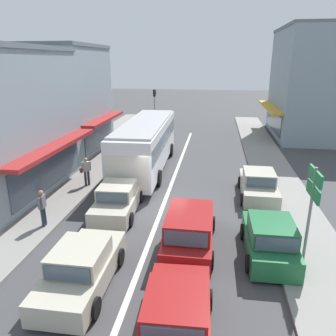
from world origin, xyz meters
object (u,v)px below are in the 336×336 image
object	(u,v)px
sedan_queue_far_back	(176,321)
traffic_light_downstreet	(155,103)
directional_road_sign	(313,193)
pedestrian_far_walker	(42,206)
city_bus	(146,142)
pedestrian_browsing_midblock	(128,136)
wagon_behind_bus_near	(190,229)
sedan_behind_bus_mid	(118,200)
parked_sedan_kerb_second	(258,185)
sedan_adjacent_lane_lead	(82,268)
pedestrian_with_handbag_near	(86,170)
parked_hatchback_kerb_front	(269,239)

from	to	relation	value
sedan_queue_far_back	traffic_light_downstreet	distance (m)	26.69
directional_road_sign	pedestrian_far_walker	bearing A→B (deg)	174.49
city_bus	pedestrian_far_walker	world-z (taller)	city_bus
directional_road_sign	pedestrian_browsing_midblock	distance (m)	17.92
wagon_behind_bus_near	sedan_behind_bus_mid	bearing A→B (deg)	145.13
parked_sedan_kerb_second	pedestrian_browsing_midblock	distance (m)	12.75
sedan_adjacent_lane_lead	traffic_light_downstreet	bearing A→B (deg)	95.12
sedan_queue_far_back	pedestrian_far_walker	distance (m)	8.20
city_bus	parked_sedan_kerb_second	world-z (taller)	city_bus
sedan_adjacent_lane_lead	parked_sedan_kerb_second	distance (m)	10.46
city_bus	pedestrian_with_handbag_near	xyz separation A→B (m)	(-2.67, -3.79, -0.81)
pedestrian_browsing_midblock	pedestrian_far_walker	distance (m)	13.51
sedan_queue_far_back	directional_road_sign	bearing A→B (deg)	45.31
wagon_behind_bus_near	pedestrian_far_walker	size ratio (longest dim) A/B	2.76
wagon_behind_bus_near	directional_road_sign	world-z (taller)	directional_road_sign
city_bus	wagon_behind_bus_near	size ratio (longest dim) A/B	2.42
parked_sedan_kerb_second	traffic_light_downstreet	distance (m)	18.25
sedan_queue_far_back	parked_hatchback_kerb_front	distance (m)	5.24
pedestrian_with_handbag_near	traffic_light_downstreet	bearing A→B (deg)	86.61
sedan_queue_far_back	pedestrian_with_handbag_near	bearing A→B (deg)	122.36
parked_sedan_kerb_second	pedestrian_with_handbag_near	world-z (taller)	pedestrian_with_handbag_near
pedestrian_browsing_midblock	sedan_adjacent_lane_lead	bearing A→B (deg)	-79.81
directional_road_sign	sedan_queue_far_back	bearing A→B (deg)	-134.69
sedan_adjacent_lane_lead	pedestrian_with_handbag_near	world-z (taller)	pedestrian_with_handbag_near
sedan_behind_bus_mid	wagon_behind_bus_near	size ratio (longest dim) A/B	0.95
sedan_adjacent_lane_lead	sedan_behind_bus_mid	world-z (taller)	same
pedestrian_far_walker	parked_hatchback_kerb_front	bearing A→B (deg)	-4.96
pedestrian_browsing_midblock	sedan_behind_bus_mid	bearing A→B (deg)	-77.26
sedan_adjacent_lane_lead	wagon_behind_bus_near	distance (m)	4.28
traffic_light_downstreet	sedan_queue_far_back	bearing A→B (deg)	-78.29
sedan_adjacent_lane_lead	parked_hatchback_kerb_front	world-z (taller)	parked_hatchback_kerb_front
sedan_queue_far_back	pedestrian_far_walker	xyz separation A→B (m)	(-6.36, 5.16, 0.40)
traffic_light_downstreet	pedestrian_with_handbag_near	distance (m)	16.15
parked_hatchback_kerb_front	pedestrian_browsing_midblock	xyz separation A→B (m)	(-9.17, 14.32, 0.36)
city_bus	pedestrian_far_walker	size ratio (longest dim) A/B	6.70
city_bus	sedan_adjacent_lane_lead	world-z (taller)	city_bus
pedestrian_far_walker	pedestrian_with_handbag_near	bearing A→B (deg)	89.88
directional_road_sign	pedestrian_with_handbag_near	distance (m)	12.10
sedan_queue_far_back	directional_road_sign	size ratio (longest dim) A/B	1.18
sedan_adjacent_lane_lead	parked_sedan_kerb_second	world-z (taller)	same
pedestrian_with_handbag_near	pedestrian_far_walker	size ratio (longest dim) A/B	1.00
sedan_behind_bus_mid	directional_road_sign	size ratio (longest dim) A/B	1.19
parked_hatchback_kerb_front	pedestrian_with_handbag_near	size ratio (longest dim) A/B	2.28
sedan_adjacent_lane_lead	pedestrian_far_walker	bearing A→B (deg)	132.61
directional_road_sign	traffic_light_downstreet	bearing A→B (deg)	113.46
sedan_queue_far_back	pedestrian_browsing_midblock	distance (m)	19.70
sedan_queue_far_back	parked_hatchback_kerb_front	size ratio (longest dim) A/B	1.15
pedestrian_browsing_midblock	parked_hatchback_kerb_front	bearing A→B (deg)	-57.36
sedan_adjacent_lane_lead	parked_hatchback_kerb_front	size ratio (longest dim) A/B	1.13
parked_sedan_kerb_second	pedestrian_with_handbag_near	bearing A→B (deg)	-179.74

